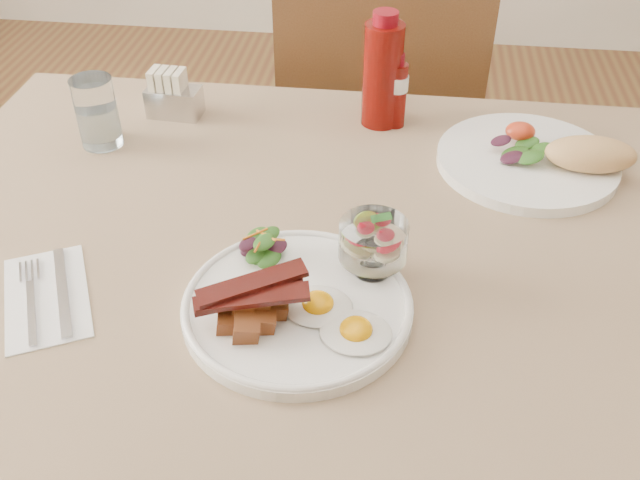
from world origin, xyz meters
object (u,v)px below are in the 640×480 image
(chair_far, at_px, (378,138))
(hot_sauce_bottle, at_px, (397,91))
(fruit_cup, at_px, (373,241))
(second_plate, at_px, (542,158))
(main_plate, at_px, (297,307))
(water_glass, at_px, (98,116))
(table, at_px, (354,286))
(sugar_caddy, at_px, (173,97))
(ketchup_bottle, at_px, (382,73))

(chair_far, xyz_separation_m, hot_sauce_bottle, (0.04, -0.34, 0.29))
(fruit_cup, xyz_separation_m, second_plate, (0.24, 0.30, -0.05))
(main_plate, distance_m, water_glass, 0.52)
(chair_far, bearing_deg, water_glass, -133.33)
(fruit_cup, distance_m, water_glass, 0.54)
(table, distance_m, main_plate, 0.19)
(chair_far, height_order, second_plate, chair_far)
(hot_sauce_bottle, height_order, sugar_caddy, hot_sauce_bottle)
(hot_sauce_bottle, bearing_deg, second_plate, -24.97)
(ketchup_bottle, height_order, sugar_caddy, ketchup_bottle)
(second_plate, bearing_deg, table, -141.73)
(main_plate, relative_size, fruit_cup, 3.23)
(second_plate, bearing_deg, fruit_cup, -129.43)
(main_plate, xyz_separation_m, sugar_caddy, (-0.29, 0.46, 0.03))
(fruit_cup, distance_m, ketchup_bottle, 0.41)
(chair_far, relative_size, water_glass, 8.10)
(fruit_cup, bearing_deg, sugar_caddy, 133.57)
(water_glass, bearing_deg, hot_sauce_bottle, 14.51)
(table, bearing_deg, ketchup_bottle, 87.89)
(second_plate, bearing_deg, sugar_caddy, 171.22)
(main_plate, relative_size, ketchup_bottle, 1.43)
(second_plate, bearing_deg, ketchup_bottle, 155.99)
(main_plate, xyz_separation_m, fruit_cup, (0.08, 0.07, 0.06))
(fruit_cup, bearing_deg, second_plate, 50.57)
(main_plate, xyz_separation_m, second_plate, (0.33, 0.37, 0.01))
(chair_far, height_order, fruit_cup, chair_far)
(chair_far, height_order, sugar_caddy, chair_far)
(hot_sauce_bottle, bearing_deg, sugar_caddy, -178.05)
(fruit_cup, relative_size, second_plate, 0.29)
(hot_sauce_bottle, distance_m, sugar_caddy, 0.39)
(hot_sauce_bottle, bearing_deg, chair_far, 96.39)
(chair_far, bearing_deg, table, -90.00)
(table, height_order, main_plate, main_plate)
(main_plate, bearing_deg, sugar_caddy, 122.03)
(main_plate, height_order, sugar_caddy, sugar_caddy)
(main_plate, bearing_deg, second_plate, 48.06)
(main_plate, xyz_separation_m, ketchup_bottle, (0.07, 0.48, 0.08))
(chair_far, distance_m, second_plate, 0.58)
(fruit_cup, bearing_deg, main_plate, -140.84)
(main_plate, xyz_separation_m, water_glass, (-0.38, 0.35, 0.04))
(chair_far, relative_size, hot_sauce_bottle, 7.15)
(fruit_cup, bearing_deg, hot_sauce_bottle, 88.40)
(chair_far, xyz_separation_m, ketchup_bottle, (0.01, -0.33, 0.32))
(ketchup_bottle, relative_size, hot_sauce_bottle, 1.50)
(ketchup_bottle, height_order, hot_sauce_bottle, ketchup_bottle)
(table, relative_size, fruit_cup, 15.37)
(second_plate, bearing_deg, hot_sauce_bottle, 155.03)
(table, relative_size, second_plate, 4.42)
(main_plate, bearing_deg, water_glass, 137.09)
(hot_sauce_bottle, bearing_deg, table, -96.73)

